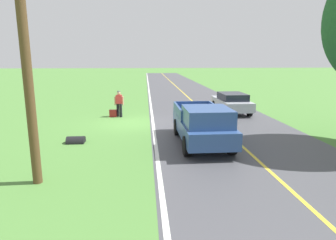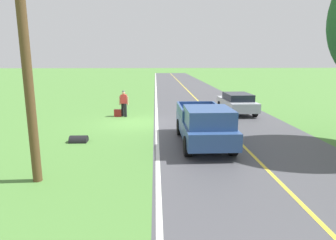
# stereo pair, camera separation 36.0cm
# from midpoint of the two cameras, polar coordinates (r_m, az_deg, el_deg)

# --- Properties ---
(ground_plane) EXTENTS (200.00, 200.00, 0.00)m
(ground_plane) POSITION_cam_midpoint_polar(r_m,az_deg,el_deg) (17.74, -7.58, -0.55)
(ground_plane) COLOR #4C7F38
(road_surface) EXTENTS (7.96, 120.00, 0.00)m
(road_surface) POSITION_cam_midpoint_polar(r_m,az_deg,el_deg) (18.16, 8.54, -0.28)
(road_surface) COLOR #47474C
(road_surface) RESTS_ON ground
(lane_edge_line) EXTENTS (0.16, 117.60, 0.00)m
(lane_edge_line) POSITION_cam_midpoint_polar(r_m,az_deg,el_deg) (17.71, -3.53, -0.48)
(lane_edge_line) COLOR silver
(lane_edge_line) RESTS_ON ground
(lane_centre_line) EXTENTS (0.14, 117.60, 0.00)m
(lane_centre_line) POSITION_cam_midpoint_polar(r_m,az_deg,el_deg) (18.16, 8.54, -0.27)
(lane_centre_line) COLOR gold
(lane_centre_line) RESTS_ON ground
(hitchhiker_walking) EXTENTS (0.62, 0.52, 1.75)m
(hitchhiker_walking) POSITION_cam_midpoint_polar(r_m,az_deg,el_deg) (19.57, -10.01, 3.46)
(hitchhiker_walking) COLOR black
(hitchhiker_walking) RESTS_ON ground
(suitcase_carried) EXTENTS (0.47, 0.22, 0.49)m
(suitcase_carried) POSITION_cam_midpoint_polar(r_m,az_deg,el_deg) (19.68, -11.17, 1.28)
(suitcase_carried) COLOR maroon
(suitcase_carried) RESTS_ON ground
(pickup_truck_passing) EXTENTS (2.14, 5.42, 1.82)m
(pickup_truck_passing) POSITION_cam_midpoint_polar(r_m,az_deg,el_deg) (13.02, 5.97, -0.72)
(pickup_truck_passing) COLOR #2D4C84
(pickup_truck_passing) RESTS_ON ground
(sedan_near_oncoming) EXTENTS (1.99, 4.43, 1.41)m
(sedan_near_oncoming) POSITION_cam_midpoint_polar(r_m,az_deg,el_deg) (21.24, 11.79, 3.43)
(sedan_near_oncoming) COLOR #B2B7C1
(sedan_near_oncoming) RESTS_ON ground
(utility_pole_roadside) EXTENTS (0.28, 0.28, 8.04)m
(utility_pole_roadside) POSITION_cam_midpoint_polar(r_m,az_deg,el_deg) (9.54, -27.04, 11.95)
(utility_pole_roadside) COLOR brown
(utility_pole_roadside) RESTS_ON ground
(drainage_culvert) EXTENTS (0.80, 0.60, 0.60)m
(drainage_culvert) POSITION_cam_midpoint_polar(r_m,az_deg,el_deg) (14.20, -18.16, -4.22)
(drainage_culvert) COLOR black
(drainage_culvert) RESTS_ON ground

